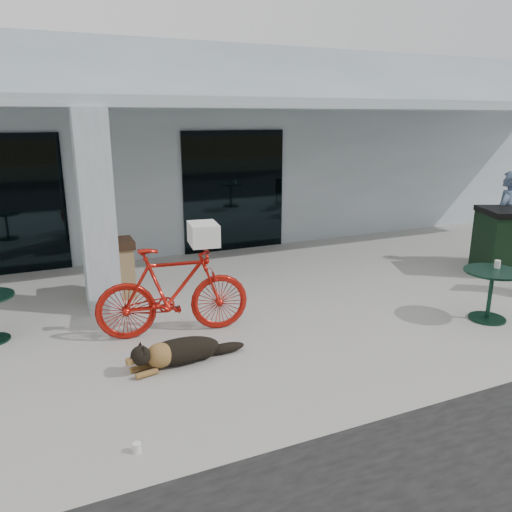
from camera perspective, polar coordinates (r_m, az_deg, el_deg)
name	(u,v)px	position (r m, az deg, el deg)	size (l,w,h in m)	color
ground	(246,351)	(6.71, -1.15, -10.80)	(80.00, 80.00, 0.00)	#A19E98
building	(124,145)	(14.25, -14.82, 12.18)	(22.00, 7.00, 4.50)	silver
storefront_glass_right	(234,191)	(11.42, -2.51, 7.39)	(2.40, 0.06, 2.70)	black
column	(97,214)	(8.02, -17.73, 4.65)	(0.50, 0.50, 3.12)	silver
overhang	(167,104)	(9.43, -10.11, 16.77)	(22.00, 2.80, 0.18)	silver
bicycle	(173,291)	(7.06, -9.45, -4.00)	(0.60, 2.13, 1.28)	#AE160E
laundry_basket	(203,234)	(6.90, -6.03, 2.52)	(0.51, 0.38, 0.30)	white
dog	(181,349)	(6.39, -8.54, -10.51)	(1.14, 0.38, 0.38)	black
cup_near_dog	(137,448)	(5.03, -13.46, -20.54)	(0.08, 0.08, 0.10)	white
cafe_table_far	(490,295)	(8.32, 25.17, -4.08)	(0.83, 0.83, 0.78)	black
person	(504,218)	(11.55, 26.53, 3.92)	(0.70, 0.46, 1.93)	#455975
cup_on_table	(497,264)	(8.36, 25.87, -0.85)	(0.09, 0.09, 0.12)	white
trash_receptacle	(117,269)	(8.78, -15.60, -1.40)	(0.59, 0.59, 1.00)	olive
wheeled_bin	(501,241)	(10.91, 26.21, 1.56)	(0.78, 0.99, 1.27)	black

